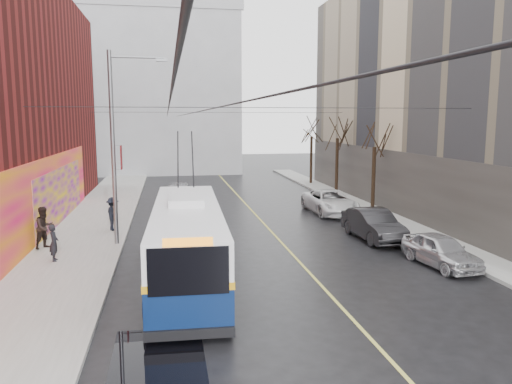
% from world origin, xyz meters
% --- Properties ---
extents(ground, '(140.00, 140.00, 0.00)m').
position_xyz_m(ground, '(0.00, 0.00, 0.00)').
color(ground, black).
rests_on(ground, ground).
extents(sidewalk_left, '(4.00, 60.00, 0.15)m').
position_xyz_m(sidewalk_left, '(-8.00, 12.00, 0.07)').
color(sidewalk_left, gray).
rests_on(sidewalk_left, ground).
extents(sidewalk_right, '(2.00, 60.00, 0.15)m').
position_xyz_m(sidewalk_right, '(9.00, 12.00, 0.07)').
color(sidewalk_right, gray).
rests_on(sidewalk_right, ground).
extents(lane_line, '(0.12, 50.00, 0.01)m').
position_xyz_m(lane_line, '(1.50, 14.00, 0.00)').
color(lane_line, '#BFB74C').
rests_on(lane_line, ground).
extents(building_far, '(20.50, 12.10, 18.00)m').
position_xyz_m(building_far, '(-6.00, 44.99, 9.02)').
color(building_far, gray).
rests_on(building_far, ground).
extents(streetlight_pole, '(2.65, 0.60, 9.00)m').
position_xyz_m(streetlight_pole, '(-6.14, 10.00, 4.85)').
color(streetlight_pole, slate).
rests_on(streetlight_pole, ground).
extents(catenary_wires, '(18.00, 60.00, 0.22)m').
position_xyz_m(catenary_wires, '(-2.54, 14.77, 6.25)').
color(catenary_wires, black).
extents(tree_near, '(3.20, 3.20, 6.40)m').
position_xyz_m(tree_near, '(9.00, 16.00, 4.98)').
color(tree_near, black).
rests_on(tree_near, ground).
extents(tree_mid, '(3.20, 3.20, 6.68)m').
position_xyz_m(tree_mid, '(9.00, 23.00, 5.25)').
color(tree_mid, black).
rests_on(tree_mid, ground).
extents(tree_far, '(3.20, 3.20, 6.57)m').
position_xyz_m(tree_far, '(9.00, 30.00, 5.14)').
color(tree_far, black).
rests_on(tree_far, ground).
extents(puddle, '(2.33, 3.50, 0.01)m').
position_xyz_m(puddle, '(-4.21, -1.55, 0.00)').
color(puddle, black).
rests_on(puddle, ground).
extents(pigeons_flying, '(2.47, 3.84, 1.30)m').
position_xyz_m(pigeons_flying, '(-2.98, 9.96, 7.62)').
color(pigeons_flying, slate).
extents(trolleybus, '(2.95, 11.46, 5.39)m').
position_xyz_m(trolleybus, '(-3.21, 4.55, 1.50)').
color(trolleybus, '#081942').
rests_on(trolleybus, ground).
extents(parked_car_a, '(2.01, 4.05, 1.33)m').
position_xyz_m(parked_car_a, '(7.00, 4.43, 0.66)').
color(parked_car_a, silver).
rests_on(parked_car_a, ground).
extents(parked_car_b, '(1.81, 4.68, 1.52)m').
position_xyz_m(parked_car_b, '(6.13, 9.19, 0.76)').
color(parked_car_b, black).
rests_on(parked_car_b, ground).
extents(parked_car_c, '(2.70, 5.40, 1.47)m').
position_xyz_m(parked_car_c, '(6.24, 16.26, 0.74)').
color(parked_car_c, silver).
rests_on(parked_car_c, ground).
extents(following_car, '(2.43, 5.06, 1.67)m').
position_xyz_m(following_car, '(-3.20, 20.44, 0.83)').
color(following_car, '#A9AAAE').
rests_on(following_car, ground).
extents(pedestrian_a, '(0.43, 0.59, 1.52)m').
position_xyz_m(pedestrian_a, '(-8.55, 7.47, 0.91)').
color(pedestrian_a, black).
rests_on(pedestrian_a, sidewalk_left).
extents(pedestrian_b, '(1.16, 1.17, 1.91)m').
position_xyz_m(pedestrian_b, '(-9.40, 9.67, 1.10)').
color(pedestrian_b, black).
rests_on(pedestrian_b, sidewalk_left).
extents(pedestrian_c, '(1.05, 1.30, 1.76)m').
position_xyz_m(pedestrian_c, '(-6.75, 12.91, 1.03)').
color(pedestrian_c, black).
rests_on(pedestrian_c, sidewalk_left).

